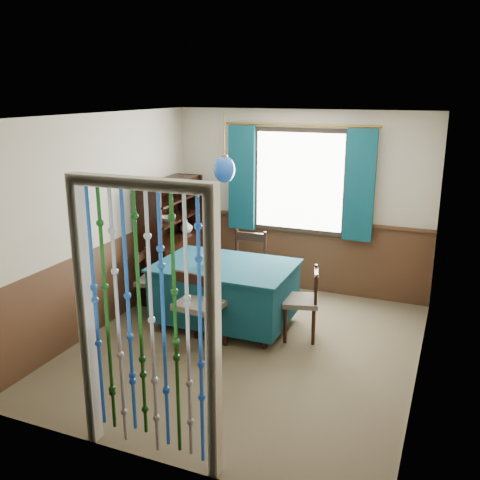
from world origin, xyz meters
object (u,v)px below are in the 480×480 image
at_px(dining_table, 225,290).
at_px(vase_table, 212,258).
at_px(pendant_lamp, 224,169).
at_px(chair_near, 199,306).
at_px(vase_sideboard, 186,225).
at_px(sideboard, 172,254).
at_px(bowl_shelf, 167,218).
at_px(chair_left, 152,281).
at_px(chair_right, 303,301).
at_px(chair_far, 247,267).

xyz_separation_m(dining_table, vase_table, (-0.13, -0.08, 0.41)).
distance_m(pendant_lamp, vase_table, 1.04).
height_order(chair_near, vase_sideboard, vase_sideboard).
relative_size(sideboard, vase_table, 9.13).
bearing_deg(chair_near, vase_sideboard, 127.18).
relative_size(dining_table, bowl_shelf, 7.00).
distance_m(vase_table, vase_sideboard, 1.47).
height_order(chair_left, vase_table, vase_table).
bearing_deg(pendant_lamp, bowl_shelf, 153.94).
bearing_deg(bowl_shelf, chair_right, -13.87).
bearing_deg(vase_sideboard, vase_table, -50.28).
bearing_deg(chair_right, chair_near, 112.29).
bearing_deg(chair_near, chair_far, 96.53).
bearing_deg(chair_right, pendant_lamp, 76.63).
height_order(chair_near, chair_far, chair_near).
relative_size(dining_table, pendant_lamp, 2.11).
bearing_deg(bowl_shelf, pendant_lamp, -26.06).
height_order(chair_left, pendant_lamp, pendant_lamp).
distance_m(chair_left, vase_table, 0.95).
distance_m(chair_near, pendant_lamp, 1.54).
bearing_deg(chair_left, pendant_lamp, 83.17).
height_order(bowl_shelf, vase_sideboard, bowl_shelf).
xyz_separation_m(dining_table, chair_left, (-0.99, -0.04, -0.01)).
bearing_deg(vase_sideboard, sideboard, -100.21).
bearing_deg(sideboard, dining_table, -35.27).
relative_size(chair_near, vase_sideboard, 4.78).
relative_size(pendant_lamp, vase_table, 4.39).
distance_m(chair_left, vase_sideboard, 1.18).
bearing_deg(dining_table, sideboard, 147.18).
relative_size(chair_near, sideboard, 0.61).
bearing_deg(vase_sideboard, dining_table, -44.46).
height_order(chair_left, vase_sideboard, vase_sideboard).
xyz_separation_m(chair_far, chair_left, (-0.97, -0.77, -0.07)).
height_order(chair_right, vase_table, vase_table).
xyz_separation_m(dining_table, pendant_lamp, (0.00, -0.00, 1.44)).
distance_m(pendant_lamp, vase_sideboard, 1.80).
bearing_deg(vase_table, bowl_shelf, 147.27).
relative_size(chair_left, bowl_shelf, 3.58).
xyz_separation_m(chair_near, chair_left, (-0.99, 0.66, -0.07)).
relative_size(chair_near, bowl_shelf, 4.23).
relative_size(dining_table, chair_far, 1.67).
xyz_separation_m(vase_table, bowl_shelf, (-0.94, 0.60, 0.25)).
height_order(pendant_lamp, vase_table, pendant_lamp).
relative_size(dining_table, vase_table, 9.27).
bearing_deg(chair_far, chair_left, 35.77).
xyz_separation_m(chair_far, bowl_shelf, (-1.05, -0.21, 0.60)).
bearing_deg(chair_left, bowl_shelf, 179.26).
bearing_deg(chair_far, dining_table, 88.92).
relative_size(chair_right, bowl_shelf, 3.62).
xyz_separation_m(chair_left, pendant_lamp, (0.99, 0.04, 1.45)).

